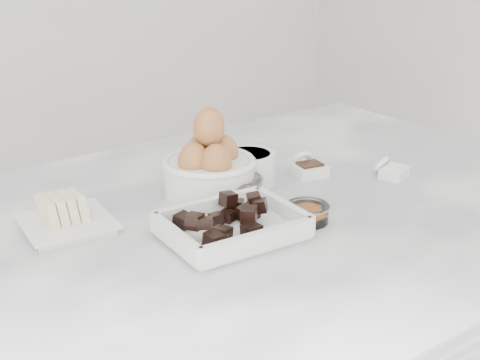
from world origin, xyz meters
name	(u,v)px	position (x,y,z in m)	size (l,w,h in m)	color
marble_slab	(241,225)	(0.00, 0.00, 0.92)	(1.20, 0.80, 0.04)	silver
chocolate_dish	(232,223)	(-0.06, -0.06, 0.96)	(0.20, 0.16, 0.05)	white
butter_plate	(65,218)	(-0.24, 0.10, 0.96)	(0.14, 0.14, 0.05)	white
sugar_ramekin	(249,167)	(0.09, 0.09, 0.97)	(0.09, 0.09, 0.05)	white
egg_bowl	(209,167)	(0.00, 0.09, 0.99)	(0.15, 0.15, 0.15)	white
honey_bowl	(237,187)	(0.03, 0.05, 0.96)	(0.08, 0.08, 0.04)	white
zest_bowl	(307,212)	(0.06, -0.08, 0.96)	(0.07, 0.07, 0.03)	white
vanilla_spoon	(308,167)	(0.19, 0.07, 0.95)	(0.06, 0.08, 0.04)	white
salt_spoon	(391,170)	(0.30, -0.03, 0.95)	(0.06, 0.07, 0.04)	white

